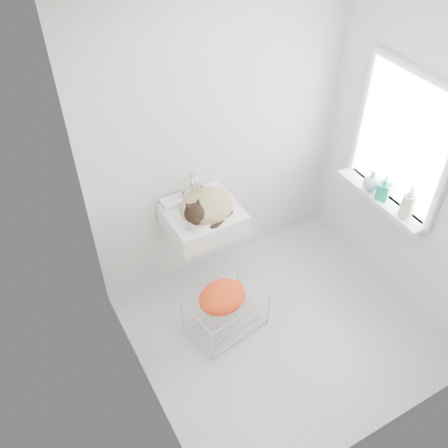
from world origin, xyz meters
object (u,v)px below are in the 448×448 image
cat (205,207)px  bottle_c (370,189)px  wire_rack (226,313)px  bottle_a (404,216)px  bottle_b (381,198)px  sink (203,211)px

cat → bottle_c: bearing=-27.8°
wire_rack → bottle_a: bearing=-13.8°
bottle_c → wire_rack: bearing=-178.1°
bottle_a → bottle_b: bottle_a is taller
sink → bottle_c: sink is taller
bottle_a → bottle_c: (0.00, 0.38, 0.00)m
sink → cat: size_ratio=1.16×
bottle_a → bottle_b: (0.00, 0.25, 0.00)m
wire_rack → bottle_b: (1.36, -0.09, 0.70)m
sink → bottle_b: size_ratio=2.75×
bottle_a → bottle_c: 0.38m
sink → wire_rack: (-0.06, -0.47, -0.70)m
cat → bottle_a: size_ratio=2.08×
sink → cat: (0.01, -0.02, 0.04)m
sink → wire_rack: size_ratio=1.00×
bottle_a → bottle_c: size_ratio=1.35×
wire_rack → bottle_c: bottle_c is taller
bottle_b → wire_rack: bearing=176.3°
sink → bottle_c: size_ratio=3.24×
wire_rack → bottle_a: bottle_a is taller
cat → bottle_b: size_ratio=2.38×
cat → bottle_a: bearing=-41.7°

